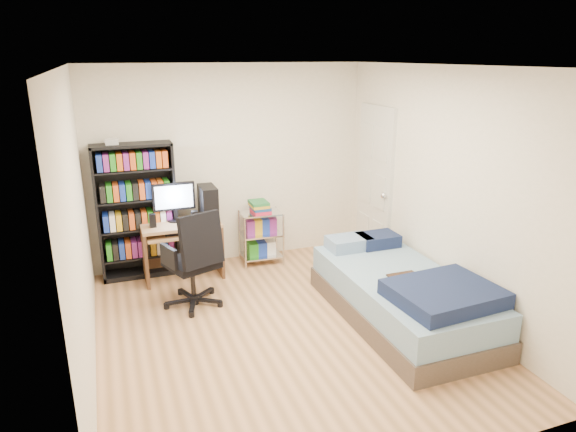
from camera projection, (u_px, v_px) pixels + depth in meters
name	position (u px, v px, depth m)	size (l,w,h in m)	color
room	(283.00, 208.00, 4.70)	(3.58, 4.08, 2.58)	tan
media_shelf	(137.00, 210.00, 6.08)	(0.91, 0.30, 1.69)	black
computer_desk	(188.00, 226.00, 6.16)	(0.92, 0.53, 1.16)	#A77A56
office_chair	(195.00, 276.00, 5.45)	(0.82, 0.82, 1.07)	black
wire_cart	(261.00, 222.00, 6.55)	(0.54, 0.40, 0.84)	silver
bed	(403.00, 295.00, 5.17)	(1.08, 2.16, 0.62)	brown
door	(375.00, 185.00, 6.55)	(0.12, 0.80, 2.00)	silver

